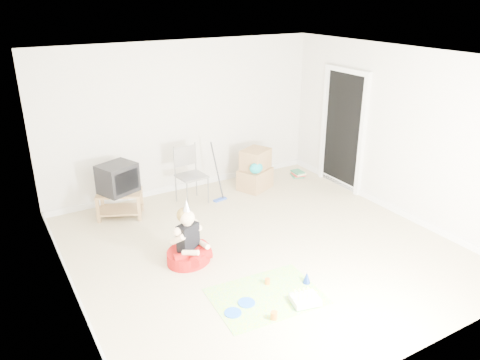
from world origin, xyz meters
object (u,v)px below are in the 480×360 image
crt_tv (118,178)px  folding_chair (191,176)px  tv_stand (120,202)px  cardboard_boxes (255,170)px  birthday_cake (305,300)px  seated_woman (189,248)px

crt_tv → folding_chair: 1.22m
crt_tv → folding_chair: folding_chair is taller
tv_stand → cardboard_boxes: bearing=-2.1°
crt_tv → birthday_cake: size_ratio=1.48×
crt_tv → birthday_cake: crt_tv is taller
crt_tv → seated_woman: size_ratio=0.59×
crt_tv → birthday_cake: (1.16, -3.25, -0.61)m
tv_stand → folding_chair: (1.21, -0.07, 0.22)m
folding_chair → cardboard_boxes: bearing=-0.7°
birthday_cake → seated_woman: bearing=117.3°
tv_stand → seated_woman: seated_woman is taller
tv_stand → folding_chair: 1.23m
tv_stand → birthday_cake: tv_stand is taller
cardboard_boxes → birthday_cake: size_ratio=2.02×
folding_chair → crt_tv: bearing=176.6°
cardboard_boxes → seated_woman: size_ratio=0.81×
crt_tv → cardboard_boxes: crt_tv is taller
crt_tv → tv_stand: bearing=-48.8°
tv_stand → birthday_cake: size_ratio=2.23×
folding_chair → cardboard_boxes: folding_chair is taller
seated_woman → birthday_cake: (0.77, -1.50, -0.15)m
crt_tv → cardboard_boxes: size_ratio=0.73×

